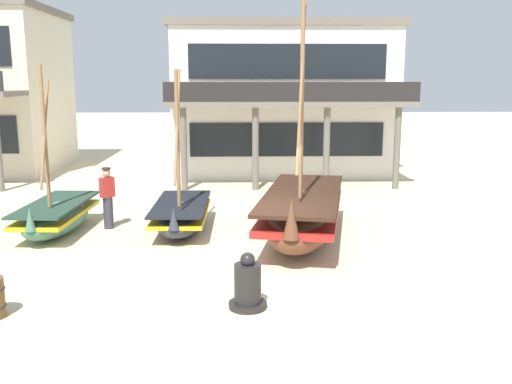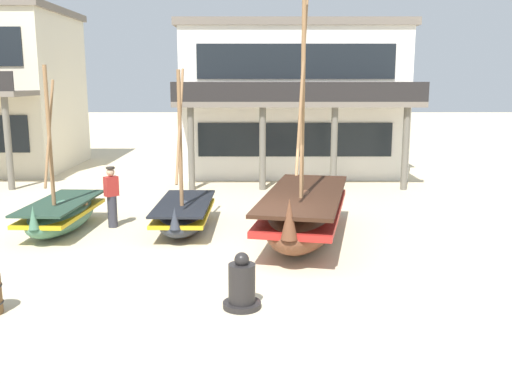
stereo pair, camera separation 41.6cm
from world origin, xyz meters
TOP-DOWN VIEW (x-y plane):
  - ground_plane at (0.00, 0.00)m, footprint 120.00×120.00m
  - fishing_boat_near_left at (-1.95, 2.76)m, footprint 1.42×3.56m
  - fishing_boat_centre_large at (1.20, 1.78)m, footprint 2.87×5.69m
  - fishing_boat_far_right at (-5.23, 2.64)m, footprint 1.52×3.56m
  - fisherman_by_hull at (-3.97, 3.07)m, footprint 0.42×0.40m
  - capstan_winch at (-0.27, -2.58)m, footprint 0.69×0.69m
  - harbor_building_main at (1.54, 13.13)m, footprint 9.54×7.91m

SIDE VIEW (x-z plane):
  - ground_plane at x=0.00m, z-range 0.00..0.00m
  - capstan_winch at x=-0.27m, z-range -0.11..0.92m
  - fishing_boat_near_left at x=-1.95m, z-range -1.70..2.60m
  - fishing_boat_far_right at x=-5.23m, z-range -1.72..2.66m
  - fishing_boat_centre_large at x=1.20m, z-range -2.81..4.19m
  - fisherman_by_hull at x=-3.97m, z-range -0.01..1.68m
  - harbor_building_main at x=1.54m, z-range 0.01..6.38m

